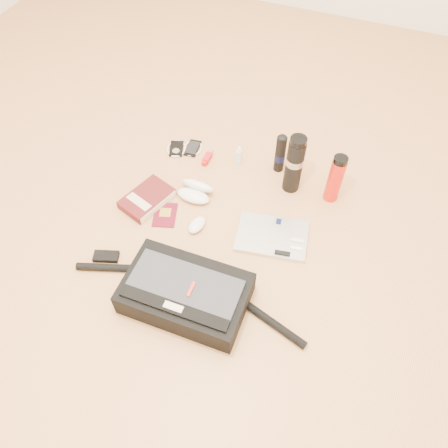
# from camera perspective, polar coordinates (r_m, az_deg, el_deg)

# --- Properties ---
(ground) EXTENTS (4.00, 4.00, 0.00)m
(ground) POSITION_cam_1_polar(r_m,az_deg,el_deg) (1.80, -2.13, -2.17)
(ground) COLOR tan
(ground) RESTS_ON ground
(messenger_bag) EXTENTS (0.92, 0.28, 0.13)m
(messenger_bag) POSITION_cam_1_polar(r_m,az_deg,el_deg) (1.61, -5.10, -8.97)
(messenger_bag) COLOR black
(messenger_bag) RESTS_ON ground
(laptop) EXTENTS (0.32, 0.25, 0.03)m
(laptop) POSITION_cam_1_polar(r_m,az_deg,el_deg) (1.80, 6.32, -1.63)
(laptop) COLOR silver
(laptop) RESTS_ON ground
(book) EXTENTS (0.21, 0.26, 0.04)m
(book) POSITION_cam_1_polar(r_m,az_deg,el_deg) (1.94, -10.00, 3.25)
(book) COLOR #491113
(book) RESTS_ON ground
(passport) EXTENTS (0.13, 0.16, 0.01)m
(passport) POSITION_cam_1_polar(r_m,az_deg,el_deg) (1.89, -7.72, 1.21)
(passport) COLOR #510A19
(passport) RESTS_ON ground
(mouse) EXTENTS (0.07, 0.10, 0.03)m
(mouse) POSITION_cam_1_polar(r_m,az_deg,el_deg) (1.83, -3.56, -0.12)
(mouse) COLOR silver
(mouse) RESTS_ON ground
(sunglasses_case) EXTENTS (0.15, 0.13, 0.09)m
(sunglasses_case) POSITION_cam_1_polar(r_m,az_deg,el_deg) (1.93, -3.74, 4.33)
(sunglasses_case) COLOR silver
(sunglasses_case) RESTS_ON ground
(ipod) EXTENTS (0.12, 0.12, 0.01)m
(ipod) POSITION_cam_1_polar(r_m,az_deg,el_deg) (2.16, -6.23, 9.75)
(ipod) COLOR black
(ipod) RESTS_ON ground
(phone) EXTENTS (0.10, 0.12, 0.01)m
(phone) POSITION_cam_1_polar(r_m,az_deg,el_deg) (2.15, -4.10, 9.86)
(phone) COLOR black
(phone) RESTS_ON ground
(inhaler) EXTENTS (0.03, 0.10, 0.03)m
(inhaler) POSITION_cam_1_polar(r_m,az_deg,el_deg) (2.09, -2.15, 8.69)
(inhaler) COLOR #AF141F
(inhaler) RESTS_ON ground
(spray_bottle) EXTENTS (0.03, 0.03, 0.10)m
(spray_bottle) POSITION_cam_1_polar(r_m,az_deg,el_deg) (2.05, 1.96, 8.83)
(spray_bottle) COLOR #B9E1F4
(spray_bottle) RESTS_ON ground
(aerosol_can) EXTENTS (0.05, 0.05, 0.20)m
(aerosol_can) POSITION_cam_1_polar(r_m,az_deg,el_deg) (2.00, 7.36, 9.17)
(aerosol_can) COLOR black
(aerosol_can) RESTS_ON ground
(thermos_black) EXTENTS (0.09, 0.09, 0.29)m
(thermos_black) POSITION_cam_1_polar(r_m,az_deg,el_deg) (1.90, 9.17, 7.73)
(thermos_black) COLOR black
(thermos_black) RESTS_ON ground
(thermos_red) EXTENTS (0.08, 0.08, 0.24)m
(thermos_red) POSITION_cam_1_polar(r_m,az_deg,el_deg) (1.91, 14.32, 5.74)
(thermos_red) COLOR red
(thermos_red) RESTS_ON ground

